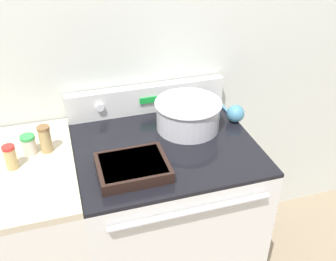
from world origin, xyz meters
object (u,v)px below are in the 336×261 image
casserole_dish (133,167)px  spice_jar_green_cap (29,145)px  ladle (234,113)px  mixing_bowl (188,113)px  spice_jar_brown_cap (45,139)px  spice_jar_red_cap (10,157)px

casserole_dish → spice_jar_green_cap: (-0.39, 0.24, 0.03)m
ladle → spice_jar_green_cap: 0.96m
ladle → mixing_bowl: bearing=-179.9°
mixing_bowl → spice_jar_green_cap: size_ratio=3.66×
ladle → spice_jar_brown_cap: 0.89m
spice_jar_green_cap → casserole_dish: bearing=-31.7°
mixing_bowl → spice_jar_red_cap: (-0.79, -0.11, -0.01)m
mixing_bowl → spice_jar_brown_cap: (-0.65, -0.02, -0.00)m
spice_jar_brown_cap → spice_jar_green_cap: 0.07m
mixing_bowl → ladle: 0.24m
mixing_bowl → ladle: size_ratio=0.94×
mixing_bowl → spice_jar_green_cap: bearing=-178.5°
ladle → spice_jar_red_cap: bearing=-174.1°
mixing_bowl → spice_jar_red_cap: 0.80m
mixing_bowl → spice_jar_red_cap: mixing_bowl is taller
ladle → spice_jar_red_cap: (-1.03, -0.11, 0.03)m
spice_jar_brown_cap → spice_jar_red_cap: size_ratio=1.16×
casserole_dish → mixing_bowl: bearing=38.9°
casserole_dish → spice_jar_brown_cap: bearing=143.7°
spice_jar_red_cap → ladle: bearing=5.9°
ladle → spice_jar_green_cap: (-0.96, -0.02, 0.02)m
mixing_bowl → spice_jar_green_cap: (-0.72, -0.02, -0.02)m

